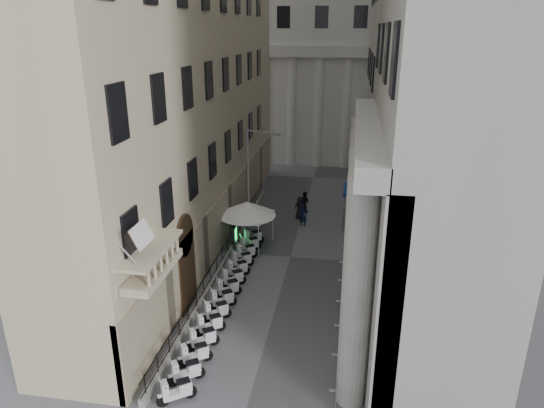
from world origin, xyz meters
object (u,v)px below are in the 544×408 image
at_px(street_lamp, 252,175).
at_px(pedestrian_a, 303,216).
at_px(info_kiosk, 234,237).
at_px(scooter_0, 178,402).
at_px(security_tent, 245,207).
at_px(pedestrian_b, 305,202).

bearing_deg(street_lamp, pedestrian_a, 60.54).
xyz_separation_m(street_lamp, info_kiosk, (-0.95, -2.01, -4.05)).
bearing_deg(scooter_0, security_tent, -32.40).
bearing_deg(pedestrian_b, security_tent, 96.09).
distance_m(security_tent, pedestrian_a, 5.83).
bearing_deg(scooter_0, street_lamp, -33.70).
bearing_deg(info_kiosk, pedestrian_b, 59.49).
bearing_deg(pedestrian_b, scooter_0, 115.82).
distance_m(street_lamp, pedestrian_b, 8.01).
bearing_deg(pedestrian_a, scooter_0, 91.76).
relative_size(security_tent, info_kiosk, 2.44).
bearing_deg(pedestrian_a, info_kiosk, 58.44).
xyz_separation_m(security_tent, pedestrian_a, (3.85, 3.93, -1.93)).
distance_m(security_tent, pedestrian_b, 8.26).
height_order(scooter_0, security_tent, security_tent).
height_order(scooter_0, pedestrian_b, pedestrian_b).
bearing_deg(street_lamp, scooter_0, -67.95).
height_order(pedestrian_a, pedestrian_b, pedestrian_b).
distance_m(info_kiosk, pedestrian_a, 6.60).
relative_size(pedestrian_a, pedestrian_b, 0.96).
bearing_deg(street_lamp, pedestrian_b, 82.70).
relative_size(street_lamp, pedestrian_a, 4.76).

